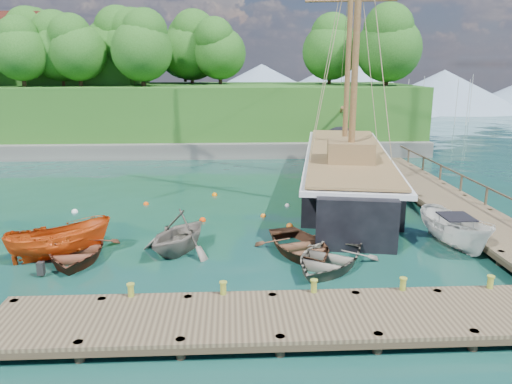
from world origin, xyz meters
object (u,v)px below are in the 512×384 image
rowboat_0 (77,258)px  cabin_boat_white (453,247)px  rowboat_2 (300,253)px  schooner (346,175)px  rowboat_3 (328,266)px  rowboat_1 (179,252)px  motorboat_orange (61,257)px

rowboat_0 → cabin_boat_white: size_ratio=1.01×
rowboat_2 → schooner: size_ratio=0.16×
rowboat_0 → rowboat_2: rowboat_0 is taller
rowboat_3 → cabin_boat_white: 6.33m
rowboat_0 → schooner: size_ratio=0.17×
rowboat_0 → rowboat_1: bearing=-0.2°
rowboat_3 → motorboat_orange: motorboat_orange is taller
rowboat_2 → rowboat_3: 1.75m
rowboat_0 → cabin_boat_white: bearing=-4.9°
rowboat_3 → schooner: schooner is taller
rowboat_1 → rowboat_2: (5.25, -0.45, 0.00)m
cabin_boat_white → rowboat_2: bearing=172.4°
rowboat_2 → motorboat_orange: (-10.19, 0.07, 0.00)m
rowboat_1 → motorboat_orange: 4.95m
rowboat_2 → motorboat_orange: bearing=163.0°
rowboat_0 → cabin_boat_white: cabin_boat_white is taller
rowboat_3 → rowboat_2: bearing=154.3°
rowboat_0 → rowboat_3: 10.56m
motorboat_orange → rowboat_2: bearing=-115.4°
rowboat_0 → rowboat_1: (4.26, 0.46, 0.00)m
rowboat_0 → motorboat_orange: motorboat_orange is taller
rowboat_3 → schooner: size_ratio=0.17×
rowboat_2 → cabin_boat_white: size_ratio=0.98×
rowboat_1 → motorboat_orange: (-4.93, -0.38, 0.00)m
rowboat_1 → schooner: 13.97m
rowboat_2 → rowboat_3: rowboat_3 is taller
rowboat_0 → cabin_boat_white: 16.50m
rowboat_2 → motorboat_orange: motorboat_orange is taller
motorboat_orange → rowboat_3: bearing=-122.9°
motorboat_orange → schooner: 17.95m
schooner → rowboat_1: bearing=-123.3°
cabin_boat_white → schooner: schooner is taller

